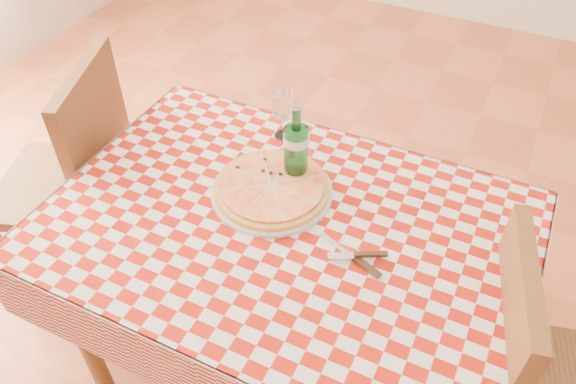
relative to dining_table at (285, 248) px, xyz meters
The scene contains 8 objects.
dining_table is the anchor object (origin of this frame).
tablecloth 0.09m from the dining_table, ahead, with size 1.30×0.90×0.01m, color #951409.
chair_near 0.71m from the dining_table, ahead, with size 0.50×0.50×0.91m.
chair_far 0.87m from the dining_table, behind, with size 0.56×0.56×0.96m.
pizza_plate 0.18m from the dining_table, 133.09° to the left, with size 0.35×0.35×0.05m, color #C18140, non-canonical shape.
water_bottle 0.30m from the dining_table, 106.46° to the left, with size 0.07×0.07×0.26m, color #1A692D, non-canonical shape.
wine_glass 0.43m from the dining_table, 116.76° to the left, with size 0.06×0.06×0.16m, color white, non-canonical shape.
cutlery 0.24m from the dining_table, ahead, with size 0.21×0.18×0.02m, color silver, non-canonical shape.
Camera 1 is at (0.46, -0.93, 1.86)m, focal length 35.00 mm.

